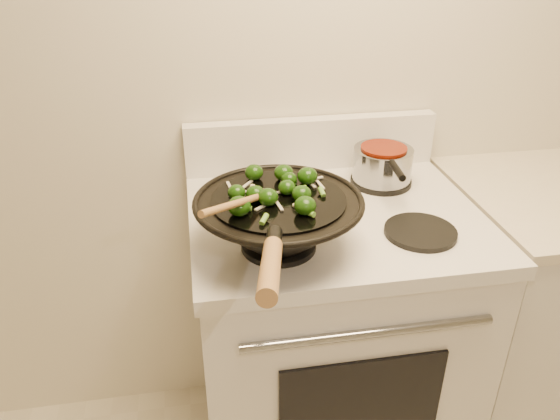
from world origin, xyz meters
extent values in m
plane|color=silver|center=(0.00, 1.50, 1.30)|extent=(3.50, 0.00, 3.50)
cube|color=white|center=(-0.04, 1.17, 0.44)|extent=(0.76, 0.64, 0.88)
cube|color=white|center=(-0.04, 1.17, 0.90)|extent=(0.78, 0.66, 0.04)
cube|color=white|center=(-0.04, 1.47, 1.00)|extent=(0.78, 0.05, 0.16)
cylinder|color=gray|center=(-0.04, 0.84, 0.78)|extent=(0.60, 0.02, 0.02)
cube|color=black|center=(-0.04, 0.84, 0.55)|extent=(0.42, 0.01, 0.28)
cylinder|color=black|center=(-0.22, 1.02, 0.93)|extent=(0.18, 0.18, 0.01)
cylinder|color=black|center=(0.14, 1.02, 0.93)|extent=(0.18, 0.18, 0.01)
cylinder|color=black|center=(-0.22, 1.32, 0.93)|extent=(0.18, 0.18, 0.01)
cylinder|color=black|center=(0.14, 1.32, 0.93)|extent=(0.18, 0.18, 0.01)
cube|color=white|center=(0.75, 1.20, 0.44)|extent=(0.72, 0.60, 0.88)
torus|color=black|center=(-0.22, 1.02, 1.05)|extent=(0.40, 0.40, 0.01)
cylinder|color=black|center=(-0.22, 1.02, 1.05)|extent=(0.31, 0.31, 0.01)
cylinder|color=black|center=(-0.26, 0.80, 1.08)|extent=(0.04, 0.07, 0.04)
cylinder|color=#9E703E|center=(-0.29, 0.67, 1.10)|extent=(0.08, 0.21, 0.07)
ellipsoid|color=#133508|center=(-0.31, 1.04, 1.07)|extent=(0.04, 0.04, 0.03)
cylinder|color=#48832F|center=(-0.30, 1.04, 1.06)|extent=(0.02, 0.02, 0.01)
ellipsoid|color=#133508|center=(-0.19, 1.04, 1.07)|extent=(0.04, 0.04, 0.03)
ellipsoid|color=#133508|center=(-0.13, 1.09, 1.07)|extent=(0.05, 0.05, 0.04)
ellipsoid|color=#133508|center=(-0.27, 1.02, 1.07)|extent=(0.04, 0.04, 0.04)
cylinder|color=#48832F|center=(-0.26, 1.02, 1.06)|extent=(0.02, 0.02, 0.02)
ellipsoid|color=#133508|center=(-0.24, 1.00, 1.07)|extent=(0.05, 0.05, 0.04)
ellipsoid|color=#133508|center=(-0.17, 0.94, 1.07)|extent=(0.05, 0.05, 0.04)
ellipsoid|color=#133508|center=(-0.18, 1.09, 1.07)|extent=(0.04, 0.04, 0.03)
cylinder|color=#48832F|center=(-0.17, 1.09, 1.06)|extent=(0.02, 0.02, 0.02)
ellipsoid|color=#133508|center=(-0.19, 1.12, 1.07)|extent=(0.05, 0.05, 0.04)
ellipsoid|color=#133508|center=(-0.31, 0.96, 1.07)|extent=(0.05, 0.05, 0.04)
ellipsoid|color=#133508|center=(-0.17, 1.00, 1.07)|extent=(0.05, 0.05, 0.04)
cylinder|color=#48832F|center=(-0.15, 1.00, 1.06)|extent=(0.02, 0.02, 0.01)
ellipsoid|color=#133508|center=(-0.26, 1.13, 1.07)|extent=(0.05, 0.05, 0.04)
cube|color=beige|center=(-0.22, 0.98, 1.06)|extent=(0.02, 0.06, 0.00)
cube|color=beige|center=(-0.12, 1.10, 1.06)|extent=(0.05, 0.03, 0.00)
cube|color=beige|center=(-0.28, 1.10, 1.06)|extent=(0.03, 0.04, 0.00)
cube|color=beige|center=(-0.26, 0.98, 1.06)|extent=(0.03, 0.03, 0.00)
cube|color=beige|center=(-0.32, 1.09, 1.06)|extent=(0.01, 0.05, 0.00)
cube|color=beige|center=(-0.19, 1.04, 1.06)|extent=(0.04, 0.02, 0.00)
cube|color=beige|center=(-0.11, 1.07, 1.06)|extent=(0.01, 0.05, 0.00)
cube|color=beige|center=(-0.31, 1.04, 1.06)|extent=(0.03, 0.03, 0.00)
cube|color=beige|center=(-0.29, 1.06, 1.06)|extent=(0.05, 0.02, 0.00)
cube|color=beige|center=(-0.13, 1.08, 1.06)|extent=(0.02, 0.05, 0.00)
cube|color=beige|center=(-0.19, 1.11, 1.06)|extent=(0.01, 0.04, 0.00)
cube|color=beige|center=(-0.20, 1.05, 1.06)|extent=(0.04, 0.02, 0.00)
cylinder|color=#68A936|center=(-0.11, 1.02, 1.06)|extent=(0.03, 0.03, 0.01)
cylinder|color=#68A936|center=(-0.29, 0.97, 1.06)|extent=(0.03, 0.02, 0.02)
cylinder|color=#68A936|center=(-0.26, 0.92, 1.06)|extent=(0.03, 0.02, 0.01)
cylinder|color=#68A936|center=(-0.20, 1.05, 1.06)|extent=(0.02, 0.03, 0.02)
cylinder|color=#68A936|center=(-0.15, 1.04, 1.06)|extent=(0.03, 0.02, 0.02)
cylinder|color=#68A936|center=(-0.16, 0.93, 1.06)|extent=(0.02, 0.02, 0.01)
sphere|color=beige|center=(-0.27, 1.09, 1.06)|extent=(0.01, 0.01, 0.01)
sphere|color=beige|center=(-0.19, 0.97, 1.06)|extent=(0.01, 0.01, 0.01)
sphere|color=beige|center=(-0.27, 1.08, 1.06)|extent=(0.01, 0.01, 0.01)
ellipsoid|color=#9E703E|center=(-0.25, 1.03, 1.06)|extent=(0.08, 0.07, 0.02)
cylinder|color=#9E703E|center=(-0.32, 0.93, 1.10)|extent=(0.16, 0.21, 0.08)
cylinder|color=gray|center=(0.14, 1.32, 0.98)|extent=(0.17, 0.17, 0.10)
cylinder|color=#641404|center=(0.14, 1.32, 1.03)|extent=(0.13, 0.13, 0.01)
cylinder|color=black|center=(0.13, 1.18, 1.02)|extent=(0.03, 0.11, 0.02)
camera|label=1|loc=(-0.40, -0.07, 1.63)|focal=35.00mm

